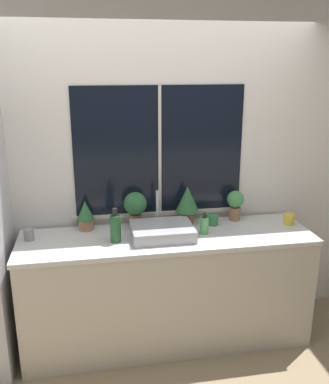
# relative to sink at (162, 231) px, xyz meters

# --- Properties ---
(ground_plane) EXTENTS (14.00, 14.00, 0.00)m
(ground_plane) POSITION_rel_sink_xyz_m (0.04, -0.29, -0.97)
(ground_plane) COLOR #937F60
(wall_back) EXTENTS (8.00, 0.09, 2.70)m
(wall_back) POSITION_rel_sink_xyz_m (0.04, 0.39, 0.38)
(wall_back) COLOR silver
(wall_back) RESTS_ON ground_plane
(counter) EXTENTS (2.26, 0.63, 0.92)m
(counter) POSITION_rel_sink_xyz_m (0.04, 0.01, -0.51)
(counter) COLOR beige
(counter) RESTS_ON ground_plane
(sink) EXTENTS (0.47, 0.43, 0.30)m
(sink) POSITION_rel_sink_xyz_m (0.00, 0.00, 0.00)
(sink) COLOR #ADADB2
(sink) RESTS_ON counter
(potted_plant_far_left) EXTENTS (0.14, 0.14, 0.24)m
(potted_plant_far_left) POSITION_rel_sink_xyz_m (-0.57, 0.25, 0.08)
(potted_plant_far_left) COLOR #9E6B4C
(potted_plant_far_left) RESTS_ON counter
(potted_plant_center_left) EXTENTS (0.18, 0.18, 0.29)m
(potted_plant_center_left) POSITION_rel_sink_xyz_m (-0.17, 0.25, 0.13)
(potted_plant_center_left) COLOR #9E6B4C
(potted_plant_center_left) RESTS_ON counter
(potted_plant_center_right) EXTENTS (0.19, 0.19, 0.31)m
(potted_plant_center_right) POSITION_rel_sink_xyz_m (0.25, 0.25, 0.14)
(potted_plant_center_right) COLOR #9E6B4C
(potted_plant_center_right) RESTS_ON counter
(potted_plant_far_right) EXTENTS (0.14, 0.14, 0.25)m
(potted_plant_far_right) POSITION_rel_sink_xyz_m (0.66, 0.25, 0.11)
(potted_plant_far_right) COLOR #9E6B4C
(potted_plant_far_right) RESTS_ON counter
(soap_bottle) EXTENTS (0.07, 0.07, 0.17)m
(soap_bottle) POSITION_rel_sink_xyz_m (0.33, 0.00, 0.02)
(soap_bottle) COLOR #519E5B
(soap_bottle) RESTS_ON counter
(bottle_tall) EXTENTS (0.08, 0.08, 0.26)m
(bottle_tall) POSITION_rel_sink_xyz_m (-0.35, -0.04, 0.06)
(bottle_tall) COLOR #235128
(bottle_tall) RESTS_ON counter
(mug_green) EXTENTS (0.09, 0.09, 0.08)m
(mug_green) POSITION_rel_sink_xyz_m (0.45, 0.17, -0.00)
(mug_green) COLOR #38844C
(mug_green) RESTS_ON counter
(mug_grey) EXTENTS (0.07, 0.07, 0.08)m
(mug_grey) POSITION_rel_sink_xyz_m (-0.99, 0.11, -0.00)
(mug_grey) COLOR gray
(mug_grey) RESTS_ON counter
(mug_yellow) EXTENTS (0.09, 0.09, 0.09)m
(mug_yellow) POSITION_rel_sink_xyz_m (1.07, 0.07, -0.00)
(mug_yellow) COLOR gold
(mug_yellow) RESTS_ON counter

